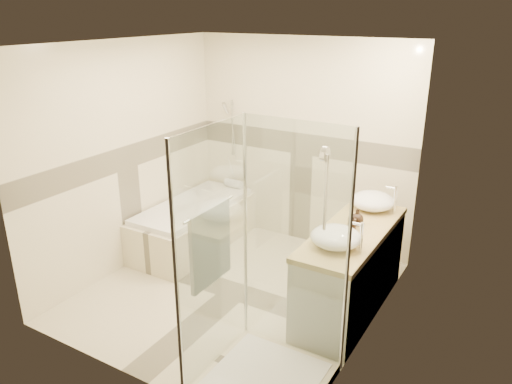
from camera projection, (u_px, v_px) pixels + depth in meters
The scene contains 12 objects.
room at pixel (239, 178), 4.77m from camera, with size 2.82×3.02×2.52m.
bathtub at pixel (194, 223), 6.13m from camera, with size 0.75×1.70×0.56m.
vanity at pixel (351, 270), 4.78m from camera, with size 0.58×1.62×0.85m.
shower_enclosure at pixel (257, 322), 3.87m from camera, with size 0.96×0.93×2.04m.
vessel_sink_near at pixel (373, 201), 5.09m from camera, with size 0.44×0.44×0.18m, color white.
vessel_sink_far at pixel (336, 237), 4.29m from camera, with size 0.44×0.44×0.18m, color white.
faucet_near at pixel (394, 198), 4.96m from camera, with size 0.12×0.03×0.28m.
faucet_far at pixel (360, 235), 4.16m from camera, with size 0.11×0.03×0.27m.
amenity_bottle_a at pixel (352, 221), 4.61m from camera, with size 0.08×0.08×0.17m, color black.
amenity_bottle_b at pixel (357, 217), 4.73m from camera, with size 0.12×0.12×0.16m, color black.
folded_towels at pixel (376, 201), 5.21m from camera, with size 0.17×0.28×0.09m, color silver.
rolled_towel at pixel (234, 184), 6.56m from camera, with size 0.11×0.11×0.24m, color silver.
Camera 1 is at (2.49, -3.79, 2.79)m, focal length 35.00 mm.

